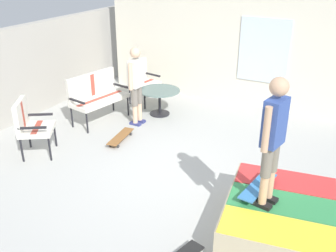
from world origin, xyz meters
name	(u,v)px	position (x,y,z in m)	size (l,w,h in m)	color
ground_plane	(170,182)	(0.00, 0.00, -0.05)	(12.00, 12.00, 0.10)	#B2B2AD
house_facade	(227,49)	(3.80, 0.49, 1.27)	(0.23, 6.00, 2.54)	silver
skate_ramp	(282,218)	(-0.47, -1.86, 0.24)	(1.90, 2.18, 0.47)	tan
patio_bench	(96,93)	(1.42, 2.49, 0.62)	(1.33, 0.78, 1.02)	black
patio_chair_near_house	(141,78)	(2.77, 2.21, 0.61)	(0.71, 0.65, 1.02)	black
patio_chair_by_wall	(29,123)	(-0.37, 2.57, 0.61)	(0.82, 0.80, 1.02)	black
patio_table	(160,97)	(2.31, 1.45, 0.40)	(0.90, 0.90, 0.57)	black
person_watching	(136,81)	(1.65, 1.62, 0.94)	(0.48, 0.25, 1.63)	navy
person_skater	(273,135)	(-0.59, -1.64, 1.42)	(0.47, 0.29, 1.63)	black
skateboard_by_bench	(121,137)	(0.79, 1.48, 0.08)	(0.82, 0.31, 0.10)	brown
skateboard_on_ramp	(258,186)	(-0.40, -1.49, 0.56)	(0.82, 0.31, 0.10)	#3372B2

